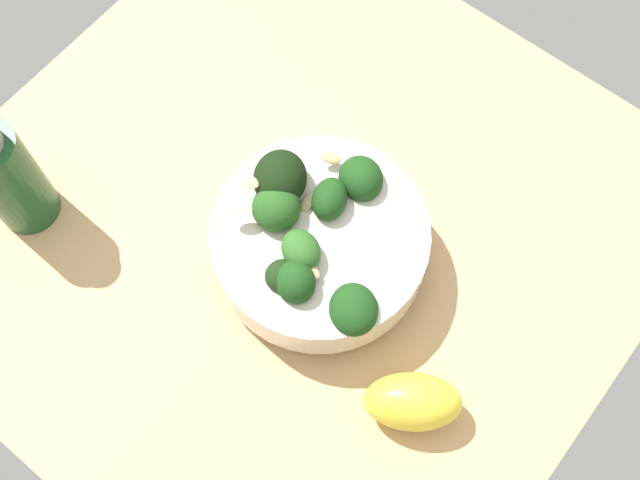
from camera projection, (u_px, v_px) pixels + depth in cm
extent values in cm
cube|color=tan|center=(296.00, 233.00, 69.97)|extent=(56.18, 56.18, 3.96)
cylinder|color=silver|center=(320.00, 255.00, 66.28)|extent=(9.44, 9.44, 1.40)
cylinder|color=silver|center=(320.00, 242.00, 63.69)|extent=(17.17, 17.17, 4.20)
cylinder|color=beige|center=(320.00, 234.00, 62.12)|extent=(15.10, 15.10, 0.80)
cylinder|color=#589D47|center=(296.00, 289.00, 60.91)|extent=(1.53, 1.48, 1.55)
ellipsoid|color=#194216|center=(296.00, 282.00, 59.47)|extent=(4.46, 4.91, 4.18)
cylinder|color=#2F662B|center=(284.00, 283.00, 61.58)|extent=(1.72, 1.67, 1.69)
ellipsoid|color=black|center=(283.00, 276.00, 60.06)|extent=(3.87, 3.98, 3.44)
cylinder|color=#4A8F3C|center=(353.00, 317.00, 60.70)|extent=(1.65, 1.86, 1.60)
ellipsoid|color=#194216|center=(354.00, 310.00, 59.07)|extent=(5.77, 5.47, 3.45)
cylinder|color=#3C7A32|center=(277.00, 216.00, 63.06)|extent=(1.90, 1.98, 1.32)
ellipsoid|color=#23511C|center=(275.00, 207.00, 61.47)|extent=(5.26, 5.92, 4.81)
cylinder|color=#2F662B|center=(301.00, 258.00, 61.56)|extent=(1.73, 1.71, 1.44)
ellipsoid|color=#2D6023|center=(301.00, 250.00, 60.15)|extent=(4.50, 4.62, 3.49)
cylinder|color=#2F662B|center=(329.00, 208.00, 63.39)|extent=(1.54, 1.55, 1.84)
ellipsoid|color=#194216|center=(329.00, 199.00, 61.88)|extent=(4.59, 4.45, 3.72)
cylinder|color=#4A8F3C|center=(279.00, 190.00, 63.65)|extent=(2.26, 2.19, 1.42)
ellipsoid|color=black|center=(278.00, 180.00, 62.03)|extent=(6.09, 6.92, 5.18)
cylinder|color=#2F662B|center=(360.00, 189.00, 64.77)|extent=(1.78, 1.79, 1.96)
ellipsoid|color=#194216|center=(361.00, 179.00, 63.07)|extent=(6.04, 5.40, 4.81)
ellipsoid|color=#DBBC84|center=(238.00, 210.00, 60.43)|extent=(1.95, 2.01, 0.83)
ellipsoid|color=#DBBC84|center=(330.00, 157.00, 63.07)|extent=(1.99, 1.71, 1.14)
ellipsoid|color=#DBBC84|center=(310.00, 269.00, 59.47)|extent=(1.87, 1.07, 1.11)
ellipsoid|color=#DBBC84|center=(310.00, 199.00, 62.52)|extent=(1.03, 1.79, 1.14)
ellipsoid|color=#DBBC84|center=(248.00, 181.00, 60.56)|extent=(1.96, 1.36, 0.71)
ellipsoid|color=yellow|center=(413.00, 402.00, 59.95)|extent=(8.52, 7.84, 4.81)
cylinder|color=#194723|center=(8.00, 179.00, 63.56)|extent=(5.06, 5.06, 11.10)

